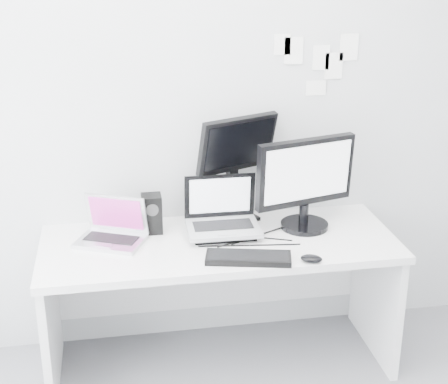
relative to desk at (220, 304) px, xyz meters
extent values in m
plane|color=#BCBEC1|center=(0.00, 0.35, 0.99)|extent=(3.60, 0.00, 3.60)
cube|color=white|center=(0.00, 0.00, 0.00)|extent=(1.80, 0.70, 0.73)
cube|color=#A8A8AD|center=(-0.55, 0.06, 0.49)|extent=(0.40, 0.36, 0.24)
cube|color=black|center=(-0.33, 0.17, 0.47)|extent=(0.12, 0.12, 0.20)
cube|color=#A6A9AD|center=(0.03, 0.06, 0.52)|extent=(0.37, 0.29, 0.31)
cube|color=black|center=(0.12, 0.24, 0.67)|extent=(0.47, 0.32, 0.60)
cube|color=black|center=(0.47, 0.09, 0.62)|extent=(0.60, 0.39, 0.50)
cube|color=black|center=(0.10, -0.24, 0.38)|extent=(0.43, 0.23, 0.03)
ellipsoid|color=black|center=(0.39, -0.31, 0.38)|extent=(0.12, 0.10, 0.03)
cube|color=white|center=(0.45, 0.34, 1.26)|extent=(0.10, 0.00, 0.14)
cube|color=white|center=(0.60, 0.34, 1.22)|extent=(0.09, 0.00, 0.13)
cube|color=white|center=(0.75, 0.34, 1.26)|extent=(0.10, 0.00, 0.14)
cube|color=white|center=(0.58, 0.34, 1.05)|extent=(0.11, 0.00, 0.08)
cube|color=white|center=(0.39, 0.34, 1.29)|extent=(0.09, 0.00, 0.11)
cube|color=white|center=(0.67, 0.34, 1.17)|extent=(0.10, 0.00, 0.14)
camera|label=1|loc=(-0.51, -3.04, 1.80)|focal=53.72mm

